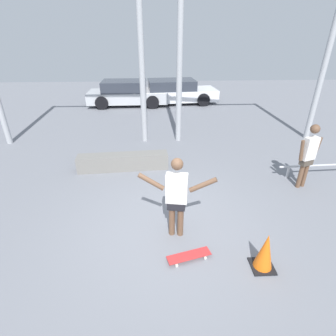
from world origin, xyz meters
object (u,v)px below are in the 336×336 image
Objects in this scene: skateboard at (189,256)px; traffic_cone at (265,252)px; parked_car_silver at (127,93)px; parked_car_white at (174,92)px; skateboarder at (177,195)px; grind_rail at (333,166)px; grind_box at (123,162)px; bystander at (308,153)px.

traffic_cone is (1.24, -0.25, 0.29)m from skateboard.
parked_car_silver is 0.90× the size of parked_car_white.
skateboarder is 0.54× the size of grind_rail.
parked_car_white reaches higher than grind_rail.
parked_car_white is at bearing 75.54° from grind_box.
skateboard is at bearing 168.43° from traffic_cone.
parked_car_silver is 5.90× the size of traffic_cone.
grind_rail is at bearing -174.23° from bystander.
bystander is at bearing -78.75° from parked_car_white.
bystander is (3.40, 1.66, 0.01)m from skateboarder.
bystander is (5.27, -8.84, 0.32)m from parked_car_silver.
skateboarder is 0.65× the size of grind_box.
traffic_cone is (-1.97, -2.57, -0.60)m from bystander.
skateboarder is 0.40× the size of parked_car_silver.
skateboard is 4.06m from bystander.
grind_box is 0.84× the size of grind_rail.
skateboarder is at bearing -154.18° from grind_rail.
grind_box is 3.62× the size of traffic_cone.
traffic_cone is (3.30, -11.41, -0.28)m from parked_car_silver.
skateboard is at bearing 16.31° from bystander.
parked_car_silver is (-1.87, 10.50, -0.31)m from skateboarder.
skateboard is 1.30m from traffic_cone.
grind_box is 5.94m from grind_rail.
grind_rail is at bearing 44.87° from traffic_cone.
skateboarder is at bearing -65.24° from grind_box.
bystander is at bearing -154.77° from grind_rail.
skateboard is 5.23m from grind_rail.
bystander is 2.35× the size of traffic_cone.
grind_rail is 4.33× the size of traffic_cone.
bystander is (-1.16, -0.55, 0.66)m from grind_rail.
parked_car_white is (0.51, 11.44, 0.57)m from skateboard.
parked_car_silver reaches higher than grind_rail.
grind_rail is 10.50m from parked_car_silver.
traffic_cone reaches higher than grind_box.
bystander reaches higher than skateboarder.
parked_car_silver is 11.88m from traffic_cone.
skateboarder reaches higher than parked_car_white.
parked_car_silver reaches higher than grind_box.
grind_box is at bearing 124.51° from skateboarder.
grind_rail is 0.73× the size of parked_car_silver.
skateboard is 0.32× the size of grind_box.
skateboarder reaches higher than traffic_cone.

